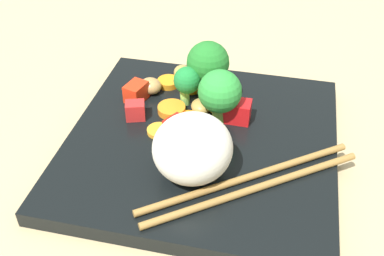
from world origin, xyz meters
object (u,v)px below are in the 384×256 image
(square_plate, at_px, (202,143))
(broccoli_floret_2, at_px, (220,92))
(rice_mound, at_px, (194,148))
(chopstick_pair, at_px, (251,183))
(carrot_slice_0, at_px, (168,82))

(square_plate, distance_m, broccoli_floret_2, 0.06)
(square_plate, height_order, rice_mound, rice_mound)
(broccoli_floret_2, bearing_deg, rice_mound, -97.87)
(square_plate, bearing_deg, broccoli_floret_2, 67.00)
(chopstick_pair, bearing_deg, carrot_slice_0, 92.65)
(rice_mound, relative_size, chopstick_pair, 0.38)
(carrot_slice_0, distance_m, chopstick_pair, 0.19)
(rice_mound, xyz_separation_m, carrot_slice_0, (-0.06, 0.15, -0.03))
(square_plate, xyz_separation_m, chopstick_pair, (0.06, -0.06, 0.01))
(rice_mound, distance_m, carrot_slice_0, 0.16)
(rice_mound, height_order, carrot_slice_0, rice_mound)
(broccoli_floret_2, bearing_deg, chopstick_pair, -65.64)
(square_plate, relative_size, carrot_slice_0, 10.65)
(square_plate, height_order, carrot_slice_0, carrot_slice_0)
(square_plate, distance_m, chopstick_pair, 0.08)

